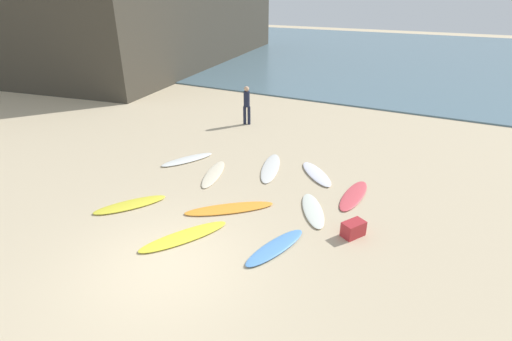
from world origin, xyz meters
The scene contains 14 objects.
ground_plane centered at (0.00, 0.00, 0.00)m, with size 120.00×120.00×0.00m, color #C6B28E.
ocean_water centered at (0.00, 35.04, 0.04)m, with size 120.00×40.00×0.08m, color slate.
surfboard_0 centered at (-3.20, 5.10, 0.04)m, with size 0.53×2.04×0.09m, color white.
surfboard_1 centered at (-2.68, 1.69, 0.04)m, with size 0.57×2.07×0.08m, color yellow.
surfboard_2 centered at (1.93, 1.81, 0.04)m, with size 0.51×2.01×0.09m, color #5592D9.
surfboard_3 centered at (2.93, 5.28, 0.04)m, with size 0.56×2.13×0.07m, color #DE4A53.
surfboard_4 centered at (2.14, 3.88, 0.04)m, with size 0.54×1.92×0.08m, color silver.
surfboard_5 centered at (-0.18, 5.91, 0.04)m, with size 0.59×2.46×0.07m, color silver.
surfboard_6 centered at (-1.69, 4.56, 0.03)m, with size 0.51×2.14×0.06m, color #F1E2C1.
surfboard_7 centered at (-0.01, 2.85, 0.04)m, with size 0.57×2.57×0.07m, color orange.
surfboard_8 centered at (1.42, 6.17, 0.04)m, with size 0.58×1.99×0.09m, color white.
surfboard_9 centered at (-0.31, 1.14, 0.04)m, with size 0.57×2.39×0.08m, color yellow.
beachgoer_near centered at (-3.31, 9.82, 1.00)m, with size 0.37×0.37×1.78m.
beach_cooler centered at (3.45, 3.24, 0.20)m, with size 0.58×0.35×0.40m, color #B2282D.
Camera 1 is at (5.08, -5.17, 5.72)m, focal length 26.95 mm.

